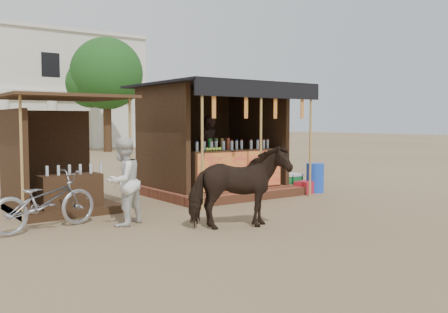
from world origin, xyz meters
TOP-DOWN VIEW (x-y plane):
  - ground at (0.00, 0.00)m, footprint 120.00×120.00m
  - main_stall at (1.00, 3.36)m, footprint 3.60×3.61m
  - secondary_stall at (-3.17, 3.24)m, footprint 2.40×2.40m
  - cow at (-1.10, -0.34)m, footprint 1.87×1.29m
  - motorbike at (-3.85, 1.52)m, footprint 2.01×1.07m
  - bystander at (-2.59, 1.10)m, footprint 0.95×0.88m
  - blue_barrel at (3.26, 2.00)m, footprint 0.52×0.52m
  - red_crate at (2.87, 2.00)m, footprint 0.52×0.49m
  - cooler at (2.89, 2.60)m, footprint 0.69×0.51m
  - tree at (5.81, 22.14)m, footprint 4.50×4.40m

SIDE VIEW (x-z plane):
  - ground at x=0.00m, z-range 0.00..0.00m
  - red_crate at x=2.87m, z-range 0.00..0.32m
  - cooler at x=2.89m, z-range 0.00..0.46m
  - blue_barrel at x=3.26m, z-range 0.00..0.76m
  - motorbike at x=-3.85m, z-range 0.00..1.00m
  - cow at x=-1.10m, z-range 0.00..1.45m
  - bystander at x=-2.59m, z-range 0.00..1.58m
  - secondary_stall at x=-3.17m, z-range -0.34..2.04m
  - main_stall at x=1.00m, z-range -0.36..2.42m
  - tree at x=5.81m, z-range 1.13..8.13m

